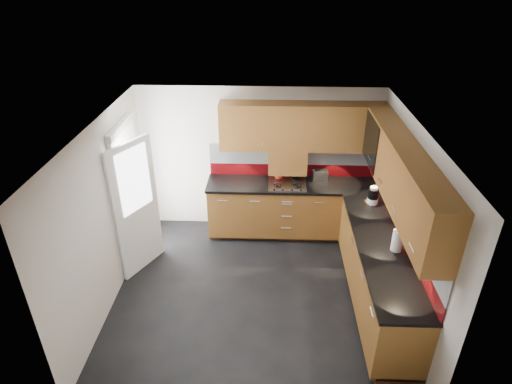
{
  "coord_description": "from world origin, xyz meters",
  "views": [
    {
      "loc": [
        0.19,
        -4.5,
        4.09
      ],
      "look_at": [
        -0.01,
        0.65,
        1.24
      ],
      "focal_mm": 30.0,
      "sensor_mm": 36.0,
      "label": 1
    }
  ],
  "objects_px": {
    "utensil_pot": "(279,174)",
    "gas_hob": "(287,183)",
    "toaster": "(320,175)",
    "food_processor": "(373,196)"
  },
  "relations": [
    {
      "from": "gas_hob",
      "to": "food_processor",
      "type": "distance_m",
      "value": 1.34
    },
    {
      "from": "food_processor",
      "to": "gas_hob",
      "type": "bearing_deg",
      "value": 155.98
    },
    {
      "from": "utensil_pot",
      "to": "toaster",
      "type": "height_order",
      "value": "utensil_pot"
    },
    {
      "from": "utensil_pot",
      "to": "food_processor",
      "type": "distance_m",
      "value": 1.53
    },
    {
      "from": "gas_hob",
      "to": "toaster",
      "type": "relative_size",
      "value": 2.39
    },
    {
      "from": "utensil_pot",
      "to": "gas_hob",
      "type": "bearing_deg",
      "value": -52.4
    },
    {
      "from": "utensil_pot",
      "to": "toaster",
      "type": "xyz_separation_m",
      "value": [
        0.66,
        -0.01,
        -0.02
      ]
    },
    {
      "from": "toaster",
      "to": "utensil_pot",
      "type": "bearing_deg",
      "value": 179.37
    },
    {
      "from": "toaster",
      "to": "food_processor",
      "type": "height_order",
      "value": "food_processor"
    },
    {
      "from": "utensil_pot",
      "to": "toaster",
      "type": "bearing_deg",
      "value": -0.63
    }
  ]
}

